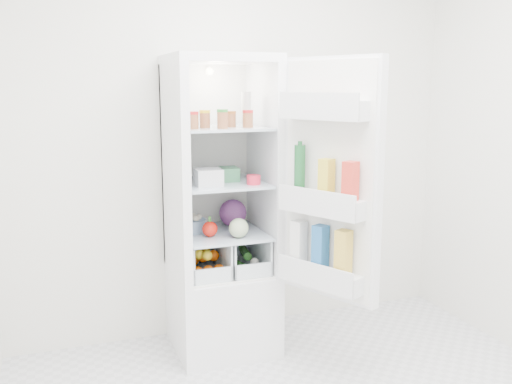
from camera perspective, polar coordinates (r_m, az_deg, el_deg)
name	(u,v)px	position (r m, az deg, el deg)	size (l,w,h in m)	color
room_walls	(353,94)	(2.35, 9.69, 9.67)	(3.02, 3.02, 2.61)	silver
refrigerator	(219,243)	(3.55, -3.68, -5.06)	(0.60, 0.60, 1.80)	white
shelf_low	(222,233)	(3.48, -3.40, -4.14)	(0.49, 0.53, 0.01)	#AFBFCD
shelf_mid	(222,183)	(3.41, -3.46, 0.90)	(0.49, 0.53, 0.01)	#AFBFCD
shelf_top	(221,128)	(3.37, -3.52, 6.44)	(0.49, 0.53, 0.01)	#AFBFCD
crisper_left	(203,256)	(3.48, -5.32, -6.37)	(0.23, 0.46, 0.22)	silver
crisper_right	(241,252)	(3.55, -1.47, -6.00)	(0.23, 0.46, 0.22)	silver
condiment_jars	(220,120)	(3.25, -3.62, 7.16)	(0.38, 0.16, 0.08)	#B21919
squeeze_bottle	(246,109)	(3.38, -0.99, 8.30)	(0.06, 0.06, 0.20)	silver
tub_white	(208,177)	(3.29, -4.79, 1.49)	(0.15, 0.15, 0.10)	silver
tin_red	(254,180)	(3.31, -0.24, 1.23)	(0.08, 0.08, 0.05)	red
tub_green	(229,174)	(3.45, -2.69, 1.82)	(0.10, 0.14, 0.08)	#3B8354
red_cabbage	(233,213)	(3.60, -2.33, -2.10)	(0.17, 0.17, 0.17)	#4A1C53
bell_pepper	(210,229)	(3.37, -4.64, -3.72)	(0.09, 0.09, 0.09)	red
mushroom_bowl	(193,226)	(3.49, -6.35, -3.35)	(0.16, 0.16, 0.08)	#86A5C8
salad_bag	(239,228)	(3.33, -1.74, -3.62)	(0.12, 0.12, 0.12)	#A6B789
citrus_pile	(204,261)	(3.45, -5.23, -6.89)	(0.20, 0.31, 0.16)	orange
veg_pile	(242,259)	(3.56, -1.38, -6.73)	(0.16, 0.30, 0.10)	#1B511B
fridge_door	(329,187)	(3.07, 7.27, 0.55)	(0.39, 0.57, 1.30)	white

